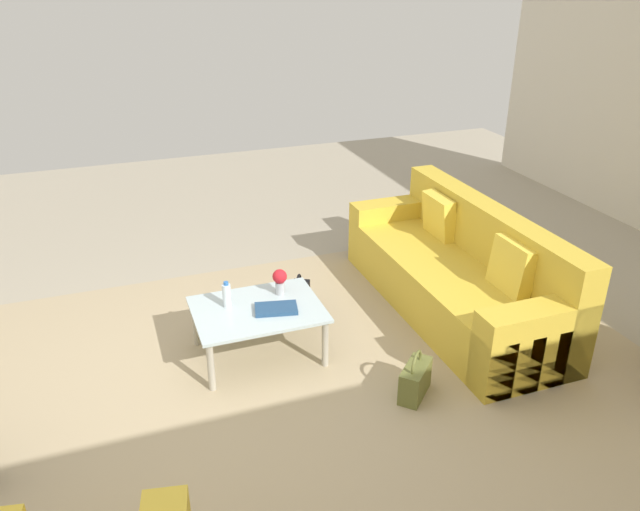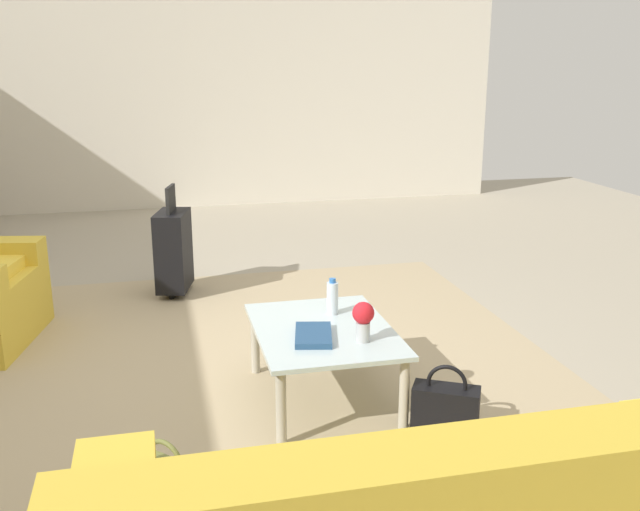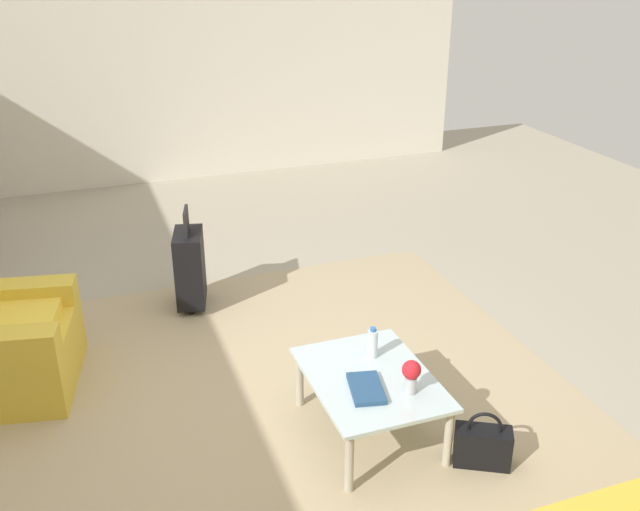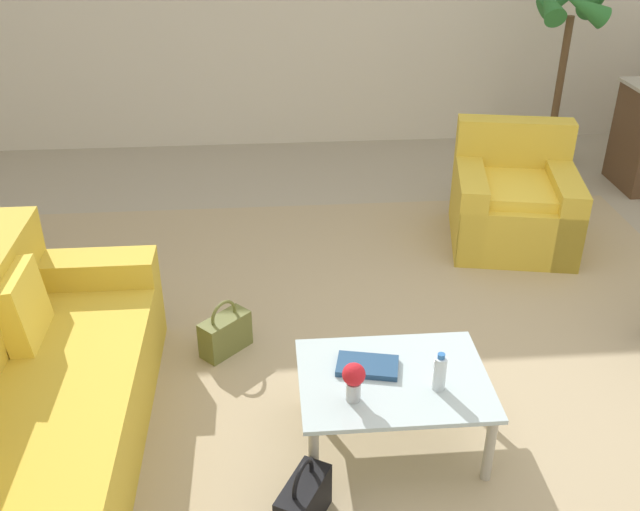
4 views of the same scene
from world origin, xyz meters
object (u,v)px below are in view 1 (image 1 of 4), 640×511
Objects in this scene: water_bottle at (227,295)px; handbag_black at (299,299)px; couch at (461,276)px; handbag_olive at (415,380)px; coffee_table_book at (276,309)px; flower_vase at (280,280)px; coffee_table at (258,314)px.

handbag_black is at bearing -149.77° from water_bottle.
couch is 1.38m from handbag_black.
couch is at bearing 163.24° from handbag_black.
handbag_olive is (0.92, 0.94, -0.18)m from couch.
coffee_table_book is 0.86× the size of handbag_olive.
couch is at bearing -134.33° from handbag_olive.
flower_vase is (-0.42, -0.05, 0.03)m from water_bottle.
handbag_olive is at bearing 138.81° from water_bottle.
handbag_black is at bearing -16.76° from couch.
flower_vase reaches higher than water_bottle.
water_bottle reaches higher than handbag_black.
water_bottle reaches higher than coffee_table_book.
water_bottle is at bearing -26.57° from coffee_table.
water_bottle is 0.42m from flower_vase.
coffee_table_book is at bearing 150.64° from water_bottle.
coffee_table is 2.62× the size of handbag_black.
coffee_table is 0.73m from handbag_black.
couch reaches higher than water_bottle.
handbag_black is at bearing -134.03° from coffee_table.
water_bottle is 0.57× the size of handbag_olive.
couch is at bearing -176.81° from coffee_table.
coffee_table_book is (1.67, 0.18, 0.12)m from couch.
water_bottle is 0.67× the size of coffee_table_book.
coffee_table_book is 1.50× the size of flower_vase.
flower_vase reaches higher than coffee_table.
coffee_table is (1.79, 0.10, 0.05)m from couch.
couch reaches higher than handbag_olive.
couch is 7.85× the size of coffee_table_book.
coffee_table_book is at bearing 6.14° from couch.
coffee_table is 1.23m from handbag_olive.
water_bottle is 0.38m from coffee_table_book.
flower_vase is at bearing -173.21° from water_bottle.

